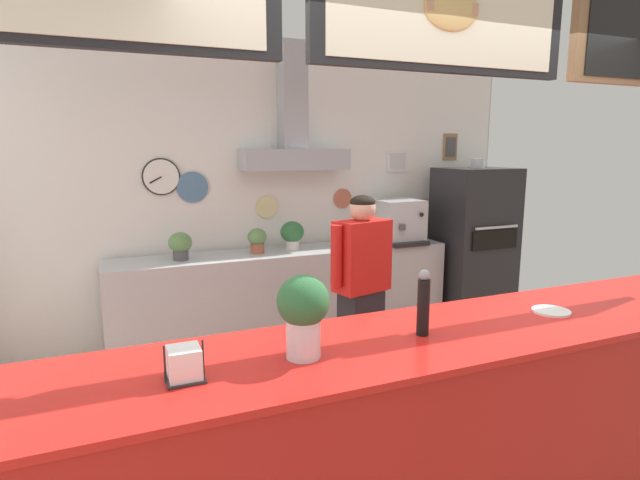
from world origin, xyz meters
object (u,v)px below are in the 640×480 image
espresso_machine (398,221)px  potted_sage (292,234)px  pepper_grinder (423,303)px  potted_rosemary (257,240)px  napkin_holder (184,365)px  potted_basil (343,236)px  pizza_oven (473,247)px  shop_worker (361,295)px  condiment_plate (551,311)px  basil_vase (303,313)px  potted_oregano (180,245)px

espresso_machine → potted_sage: (-1.14, 0.06, -0.06)m
pepper_grinder → potted_rosemary: bearing=89.8°
potted_rosemary → napkin_holder: napkin_holder is taller
potted_basil → potted_sage: potted_sage is taller
pizza_oven → pepper_grinder: size_ratio=6.01×
pizza_oven → pepper_grinder: (-2.37, -2.52, 0.38)m
pizza_oven → shop_worker: size_ratio=1.14×
potted_sage → pizza_oven: bearing=-6.1°
pizza_oven → condiment_plate: (-1.59, -2.51, 0.24)m
napkin_holder → potted_rosemary: bearing=69.0°
condiment_plate → basil_vase: size_ratio=0.55×
pizza_oven → potted_sage: 2.03m
condiment_plate → napkin_holder: bearing=-178.3°
shop_worker → potted_rosemary: size_ratio=6.81×
pizza_oven → potted_rosemary: size_ratio=7.73×
potted_sage → condiment_plate: size_ratio=1.47×
pepper_grinder → basil_vase: size_ratio=0.89×
pizza_oven → napkin_holder: (-3.41, -2.57, 0.29)m
potted_sage → condiment_plate: (0.41, -2.73, -0.00)m
basil_vase → potted_oregano: bearing=92.4°
pizza_oven → potted_oregano: size_ratio=7.35×
potted_rosemary → condiment_plate: bearing=-74.1°
espresso_machine → potted_sage: bearing=176.8°
shop_worker → condiment_plate: (0.37, -1.36, 0.24)m
potted_oregano → espresso_machine: bearing=-0.2°
potted_rosemary → basil_vase: size_ratio=0.69×
potted_oregano → pizza_oven: bearing=-2.9°
espresso_machine → potted_basil: 0.63m
pepper_grinder → basil_vase: (-0.58, -0.02, 0.04)m
condiment_plate → pizza_oven: bearing=57.7°
pizza_oven → potted_sage: bearing=173.9°
espresso_machine → potted_sage: espresso_machine is taller
shop_worker → espresso_machine: size_ratio=3.11×
pepper_grinder → basil_vase: 0.58m
pizza_oven → potted_basil: 1.50m
pizza_oven → condiment_plate: size_ratio=9.64×
espresso_machine → pepper_grinder: bearing=-119.4°
pepper_grinder → napkin_holder: pepper_grinder is taller
basil_vase → espresso_machine: bearing=52.3°
espresso_machine → basil_vase: 3.41m
pizza_oven → espresso_machine: size_ratio=3.53×
espresso_machine → potted_oregano: size_ratio=2.08×
potted_sage → potted_oregano: bearing=-177.0°
potted_basil → napkin_holder: bearing=-125.2°
shop_worker → espresso_machine: 1.73m
potted_oregano → potted_rosemary: (0.70, 0.02, -0.01)m
potted_rosemary → condiment_plate: size_ratio=1.25×
potted_basil → potted_oregano: size_ratio=0.75×
pepper_grinder → basil_vase: bearing=-177.7°
potted_oregano → pepper_grinder: size_ratio=0.82×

